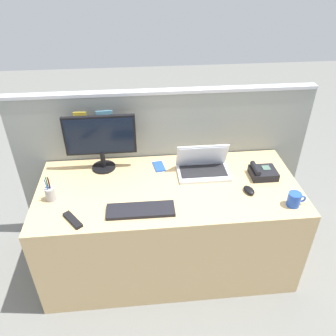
# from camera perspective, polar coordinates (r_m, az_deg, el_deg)

# --- Properties ---
(ground_plane) EXTENTS (10.00, 10.00, 0.00)m
(ground_plane) POSITION_cam_1_polar(r_m,az_deg,el_deg) (2.85, 0.10, -15.01)
(ground_plane) COLOR slate
(desk) EXTENTS (1.81, 0.80, 0.74)m
(desk) POSITION_cam_1_polar(r_m,az_deg,el_deg) (2.59, 0.11, -9.64)
(desk) COLOR tan
(desk) RESTS_ON ground_plane
(cubicle_divider) EXTENTS (2.28, 0.08, 1.27)m
(cubicle_divider) POSITION_cam_1_polar(r_m,az_deg,el_deg) (2.76, -0.81, 0.69)
(cubicle_divider) COLOR gray
(cubicle_divider) RESTS_ON ground_plane
(desktop_monitor) EXTENTS (0.50, 0.17, 0.42)m
(desktop_monitor) POSITION_cam_1_polar(r_m,az_deg,el_deg) (2.45, -11.27, 4.87)
(desktop_monitor) COLOR black
(desktop_monitor) RESTS_ON desk
(laptop) EXTENTS (0.37, 0.24, 0.21)m
(laptop) POSITION_cam_1_polar(r_m,az_deg,el_deg) (2.48, 5.86, 0.39)
(laptop) COLOR silver
(laptop) RESTS_ON desk
(desk_phone) EXTENTS (0.18, 0.16, 0.09)m
(desk_phone) POSITION_cam_1_polar(r_m,az_deg,el_deg) (2.52, 15.56, -0.73)
(desk_phone) COLOR black
(desk_phone) RESTS_ON desk
(keyboard_main) EXTENTS (0.43, 0.14, 0.02)m
(keyboard_main) POSITION_cam_1_polar(r_m,az_deg,el_deg) (2.14, -4.60, -7.05)
(keyboard_main) COLOR black
(keyboard_main) RESTS_ON desk
(computer_mouse_right_hand) EXTENTS (0.08, 0.11, 0.03)m
(computer_mouse_right_hand) POSITION_cam_1_polar(r_m,az_deg,el_deg) (2.35, 13.43, -3.64)
(computer_mouse_right_hand) COLOR black
(computer_mouse_right_hand) RESTS_ON desk
(pen_cup) EXTENTS (0.07, 0.07, 0.18)m
(pen_cup) POSITION_cam_1_polar(r_m,az_deg,el_deg) (2.33, -19.12, -4.05)
(pen_cup) COLOR #99999E
(pen_cup) RESTS_ON desk
(cell_phone_blue_case) EXTENTS (0.09, 0.14, 0.01)m
(cell_phone_blue_case) POSITION_cam_1_polar(r_m,az_deg,el_deg) (2.54, -1.52, 0.27)
(cell_phone_blue_case) COLOR blue
(cell_phone_blue_case) RESTS_ON desk
(tv_remote) EXTENTS (0.14, 0.16, 0.02)m
(tv_remote) POSITION_cam_1_polar(r_m,az_deg,el_deg) (2.15, -15.69, -8.38)
(tv_remote) COLOR black
(tv_remote) RESTS_ON desk
(coffee_mug) EXTENTS (0.12, 0.08, 0.09)m
(coffee_mug) POSITION_cam_1_polar(r_m,az_deg,el_deg) (2.31, 20.43, -4.95)
(coffee_mug) COLOR blue
(coffee_mug) RESTS_ON desk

